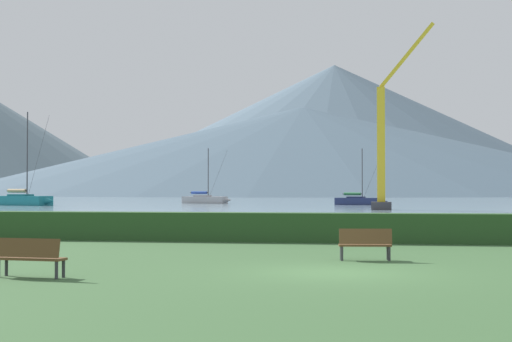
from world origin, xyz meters
TOP-DOWN VIEW (x-y plane):
  - ground_plane at (0.00, 0.00)m, footprint 1000.00×1000.00m
  - harbor_water at (0.00, 137.00)m, footprint 320.00×246.00m
  - hedge_line at (0.00, 11.00)m, footprint 80.00×1.20m
  - sailboat_slip_1 at (-23.27, 88.73)m, footprint 7.51×3.43m
  - sailboat_slip_2 at (-1.03, 81.23)m, footprint 6.98×3.41m
  - sailboat_slip_4 at (-43.08, 71.89)m, footprint 8.96×4.86m
  - park_bench_near_path at (0.71, 3.39)m, footprint 1.59×0.64m
  - park_bench_under_tree at (-7.17, -2.27)m, footprint 1.75×0.65m
  - dock_crane at (1.86, 58.33)m, footprint 6.33×2.00m
  - distant_hill_central_peak at (-18.47, 355.86)m, footprint 252.76×252.76m
  - distant_hill_east_ridge at (-29.21, 308.09)m, footprint 295.78×295.78m

SIDE VIEW (x-z plane):
  - ground_plane at x=0.00m, z-range 0.00..0.00m
  - harbor_water at x=0.00m, z-range 0.00..0.00m
  - park_bench_near_path at x=0.71m, z-range 0.05..1.00m
  - park_bench_under_tree at x=-7.17m, z-range 0.06..1.01m
  - sailboat_slip_2 at x=-1.03m, z-range -3.12..4.24m
  - hedge_line at x=0.00m, z-range 0.00..1.16m
  - sailboat_slip_1 at x=-23.27m, z-range -3.39..4.60m
  - sailboat_slip_4 at x=-43.08m, z-range -5.20..6.68m
  - dock_crane at x=1.86m, z-range -3.70..15.09m
  - distant_hill_east_ridge at x=-29.21m, z-range 0.00..37.48m
  - distant_hill_central_peak at x=-18.47m, z-range 0.00..62.86m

